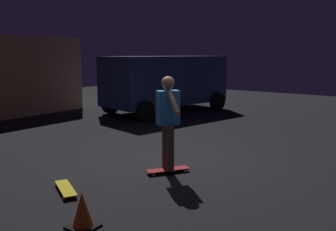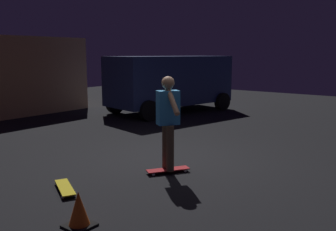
# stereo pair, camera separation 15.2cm
# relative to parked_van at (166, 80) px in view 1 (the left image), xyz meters

# --- Properties ---
(ground_plane) EXTENTS (28.00, 28.00, 0.00)m
(ground_plane) POSITION_rel_parked_van_xyz_m (-5.05, -3.83, -1.16)
(ground_plane) COLOR black
(parked_van) EXTENTS (4.89, 3.01, 2.03)m
(parked_van) POSITION_rel_parked_van_xyz_m (0.00, 0.00, 0.00)
(parked_van) COLOR navy
(parked_van) RESTS_ON ground_plane
(skateboard_ridden) EXTENTS (0.76, 0.59, 0.07)m
(skateboard_ridden) POSITION_rel_parked_van_xyz_m (-5.65, -4.27, -1.11)
(skateboard_ridden) COLOR #AD1E23
(skateboard_ridden) RESTS_ON ground_plane
(skateboard_spare) EXTENTS (0.53, 0.79, 0.07)m
(skateboard_spare) POSITION_rel_parked_van_xyz_m (-7.35, -3.55, -1.11)
(skateboard_spare) COLOR gold
(skateboard_spare) RESTS_ON ground_plane
(skater) EXTENTS (0.61, 0.87, 1.67)m
(skater) POSITION_rel_parked_van_xyz_m (-5.65, -4.27, -0.12)
(skater) COLOR brown
(skater) RESTS_ON skateboard_ridden
(traffic_cone) EXTENTS (0.34, 0.34, 0.46)m
(traffic_cone) POSITION_rel_parked_van_xyz_m (-7.98, -4.69, -0.95)
(traffic_cone) COLOR black
(traffic_cone) RESTS_ON ground_plane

